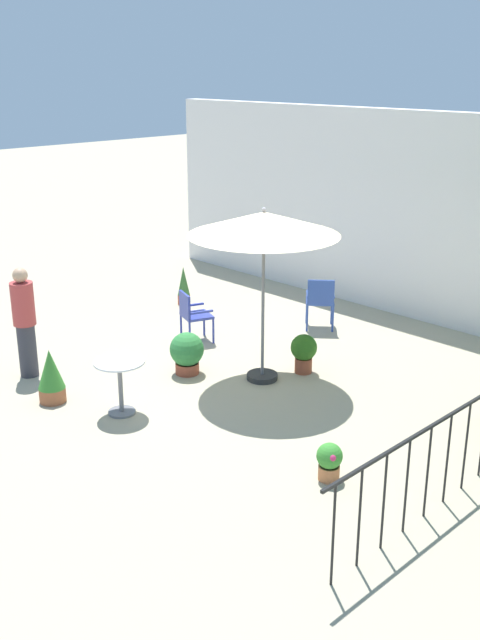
% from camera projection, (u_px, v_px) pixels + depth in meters
% --- Properties ---
extents(ground_plane, '(60.00, 60.00, 0.00)m').
position_uv_depth(ground_plane, '(242.00, 378.00, 10.55)').
color(ground_plane, tan).
extents(villa_facade, '(11.56, 0.30, 3.54)m').
position_uv_depth(villa_facade, '(413.00, 216.00, 12.71)').
color(villa_facade, white).
rests_on(villa_facade, ground).
extents(patio_umbrella_0, '(2.06, 2.06, 2.47)m').
position_uv_depth(patio_umbrella_0, '(264.00, 226.00, 9.80)').
color(patio_umbrella_0, '#2D2D2D').
rests_on(patio_umbrella_0, ground).
extents(cafe_table_0, '(0.65, 0.65, 0.72)m').
position_uv_depth(cafe_table_0, '(120.00, 377.00, 9.34)').
color(cafe_table_0, silver).
rests_on(cafe_table_0, ground).
extents(patio_chair_0, '(0.64, 0.63, 0.90)m').
position_uv_depth(patio_chair_0, '(320.00, 299.00, 12.34)').
color(patio_chair_0, '#2E4BA1').
rests_on(patio_chair_0, ground).
extents(patio_chair_1, '(0.57, 0.57, 0.83)m').
position_uv_depth(patio_chair_1, '(192.00, 313.00, 11.79)').
color(patio_chair_1, '#313E9D').
rests_on(patio_chair_1, ground).
extents(potted_plant_0, '(0.36, 0.36, 0.74)m').
position_uv_depth(potted_plant_0, '(51.00, 376.00, 9.71)').
color(potted_plant_0, '#995635').
rests_on(potted_plant_0, ground).
extents(potted_plant_1, '(0.38, 0.38, 0.58)m').
position_uv_depth(potted_plant_1, '(304.00, 351.00, 10.65)').
color(potted_plant_1, brown).
rests_on(potted_plant_1, ground).
extents(potted_plant_2, '(0.29, 0.29, 0.43)m').
position_uv_depth(potted_plant_2, '(329.00, 461.00, 7.92)').
color(potted_plant_2, '#C37445').
rests_on(potted_plant_2, ground).
extents(potted_plant_5, '(0.23, 0.23, 0.72)m').
position_uv_depth(potted_plant_5, '(184.00, 286.00, 13.68)').
color(potted_plant_5, '#BC543D').
rests_on(potted_plant_5, ground).
extents(potted_plant_6, '(0.50, 0.50, 0.62)m').
position_uv_depth(potted_plant_6, '(187.00, 352.00, 10.62)').
color(potted_plant_6, brown).
rests_on(potted_plant_6, ground).
extents(standing_person, '(0.38, 0.38, 1.60)m').
position_uv_depth(standing_person, '(25.00, 321.00, 10.39)').
color(standing_person, '#33333D').
rests_on(standing_person, ground).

